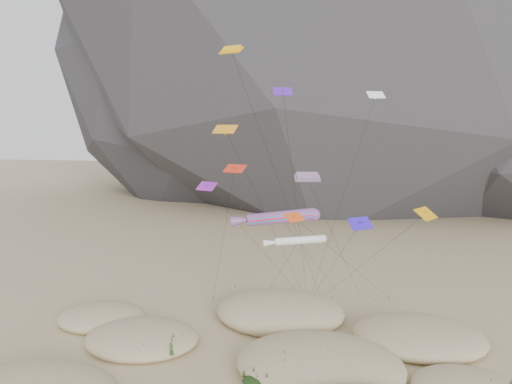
# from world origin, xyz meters

# --- Properties ---
(dunes) EXTENTS (46.54, 39.06, 4.12)m
(dunes) POSITION_xyz_m (-0.50, 3.80, 0.75)
(dunes) COLOR #CCB789
(dunes) RESTS_ON ground
(dune_grass) EXTENTS (44.20, 28.98, 1.50)m
(dune_grass) POSITION_xyz_m (-0.64, 3.50, 0.85)
(dune_grass) COLOR black
(dune_grass) RESTS_ON ground
(kite_stakes) EXTENTS (21.85, 5.11, 0.30)m
(kite_stakes) POSITION_xyz_m (1.13, 23.49, 0.15)
(kite_stakes) COLOR #3F2D1E
(kite_stakes) RESTS_ON ground
(rainbow_tube_kite) EXTENTS (10.89, 15.06, 13.28)m
(rainbow_tube_kite) POSITION_xyz_m (-0.76, 13.27, 12.25)
(rainbow_tube_kite) COLOR #EE1940
(rainbow_tube_kite) RESTS_ON ground
(white_tube_kite) EXTENTS (8.39, 15.25, 10.90)m
(white_tube_kite) POSITION_xyz_m (1.43, 11.62, 10.26)
(white_tube_kite) COLOR white
(white_tube_kite) RESTS_ON ground
(orange_parafoil) EXTENTS (9.44, 14.12, 29.55)m
(orange_parafoil) POSITION_xyz_m (-5.04, 11.76, 28.61)
(orange_parafoil) COLOR #F9AA0D
(orange_parafoil) RESTS_ON ground
(multi_parafoil) EXTENTS (6.96, 15.15, 17.34)m
(multi_parafoil) POSITION_xyz_m (2.66, 10.26, 16.68)
(multi_parafoil) COLOR #FF221A
(multi_parafoil) RESTS_ON ground
(delta_kites) EXTENTS (24.32, 21.62, 25.58)m
(delta_kites) POSITION_xyz_m (1.53, 10.52, 17.08)
(delta_kites) COLOR #DA4C14
(delta_kites) RESTS_ON ground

